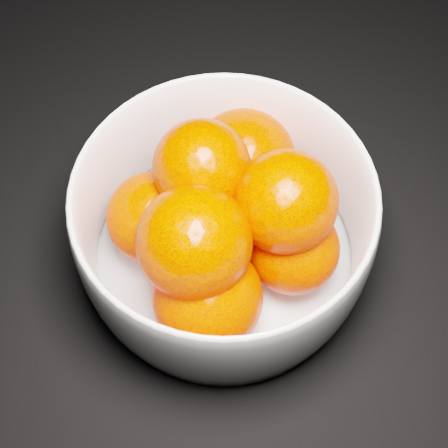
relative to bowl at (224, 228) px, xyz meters
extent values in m
cylinder|color=silver|center=(0.00, 0.00, -0.06)|extent=(0.24, 0.24, 0.01)
sphere|color=#F92F00|center=(0.03, 0.07, -0.01)|extent=(0.10, 0.10, 0.10)
sphere|color=#F92F00|center=(-0.06, 0.02, -0.01)|extent=(0.08, 0.08, 0.08)
sphere|color=#F92F00|center=(-0.02, -0.06, -0.01)|extent=(0.09, 0.09, 0.09)
sphere|color=#F92F00|center=(0.06, -0.03, -0.01)|extent=(0.08, 0.08, 0.08)
sphere|color=#F92F00|center=(-0.01, 0.03, 0.05)|extent=(0.08, 0.08, 0.08)
sphere|color=#F92F00|center=(-0.03, -0.04, 0.05)|extent=(0.09, 0.09, 0.09)
sphere|color=#F92F00|center=(0.05, -0.01, 0.05)|extent=(0.08, 0.08, 0.08)
camera|label=1|loc=(-0.03, -0.26, 0.47)|focal=50.00mm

